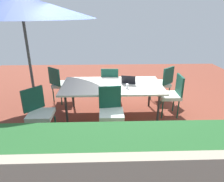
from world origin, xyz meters
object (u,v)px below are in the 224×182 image
Objects in this scene: chair_south at (110,83)px; chair_west at (172,93)px; patio_umbrella at (21,7)px; cup at (127,86)px; dining_table at (112,87)px; chair_southeast at (60,83)px; chair_northeast at (39,111)px; chair_north at (111,110)px; chair_southwest at (163,82)px; laptop at (129,82)px.

chair_west is at bearing 154.10° from chair_south.
chair_west is (-1.44, 0.77, 0.00)m from chair_south.
chair_south is (-1.80, -0.59, -1.85)m from patio_umbrella.
cup is (-0.35, 0.98, 0.27)m from chair_south.
chair_southeast is (1.38, -0.82, -0.17)m from dining_table.
chair_southeast is 1.00× the size of chair_northeast.
chair_southeast and chair_north have the same top height.
chair_southwest reaches higher than cup.
chair_southeast is 1.94m from laptop.
cup is at bearing 142.97° from dining_table.
chair_southwest is 2.16m from chair_north.
patio_umbrella reaches higher than laptop.
patio_umbrella reaches higher than chair_southeast.
chair_south is at bearing -70.29° from cup.
chair_south is 0.85m from laptop.
dining_table is 21.90× the size of cup.
laptop reaches higher than chair_southeast.
chair_south is 1.63m from chair_west.
laptop is at bearing -171.30° from dining_table.
chair_northeast and chair_north have the same top height.
chair_southwest is 2.78m from chair_southeast.
chair_west is at bearing 49.26° from chair_southwest.
chair_south reaches higher than cup.
chair_west is (-3.23, 0.18, -1.85)m from patio_umbrella.
chair_west is (-1.40, 0.02, -0.17)m from dining_table.
chair_southwest is at bearing -178.42° from chair_west.
chair_southeast reaches higher than cup.
chair_west is at bearing 21.73° from chair_north.
patio_umbrella is 2.75m from chair_north.
dining_table is at bearing 175.20° from patio_umbrella.
patio_umbrella is 3.78m from chair_southwest.
chair_north reaches higher than dining_table.
laptop is at bearing -102.66° from cup.
laptop is at bearing -161.44° from chair_southeast.
dining_table is 6.14× the size of laptop.
chair_south is 9.48× the size of cup.
dining_table is 1.62m from chair_southwest.
chair_west is 1.14m from cup.
patio_umbrella is 3.10× the size of chair_northeast.
chair_south is (-1.34, 0.08, 0.00)m from chair_southeast.
chair_north is (1.45, 1.61, 0.00)m from chair_southwest.
laptop is (-0.42, 0.68, 0.27)m from chair_south.
cup is (1.08, 0.22, 0.27)m from chair_west.
patio_umbrella reaches higher than chair_north.
chair_south is 1.00× the size of chair_west.
laptop reaches higher than chair_south.
cup is at bearing 90.99° from laptop.
dining_table is at bearing -17.93° from chair_northeast.
patio_umbrella is at bearing 144.65° from chair_north.
chair_southwest is at bearing -150.56° from dining_table.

